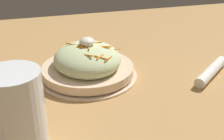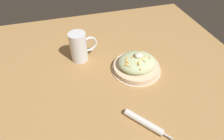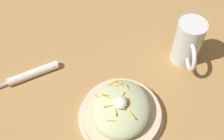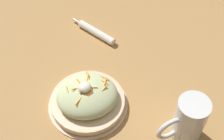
% 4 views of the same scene
% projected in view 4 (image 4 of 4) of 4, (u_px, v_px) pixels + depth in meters
% --- Properties ---
extents(ground_plane, '(1.43, 1.43, 0.00)m').
position_uv_depth(ground_plane, '(133.00, 72.00, 1.05)').
color(ground_plane, '#B2844C').
extents(salad_plate, '(0.24, 0.24, 0.10)m').
position_uv_depth(salad_plate, '(88.00, 98.00, 0.94)').
color(salad_plate, beige).
rests_on(salad_plate, ground_plane).
extents(beer_mug, '(0.14, 0.08, 0.15)m').
position_uv_depth(beer_mug, '(188.00, 122.00, 0.85)').
color(beer_mug, white).
rests_on(beer_mug, ground_plane).
extents(napkin_roll, '(0.13, 0.16, 0.03)m').
position_uv_depth(napkin_roll, '(96.00, 32.00, 1.15)').
color(napkin_roll, white).
rests_on(napkin_roll, ground_plane).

